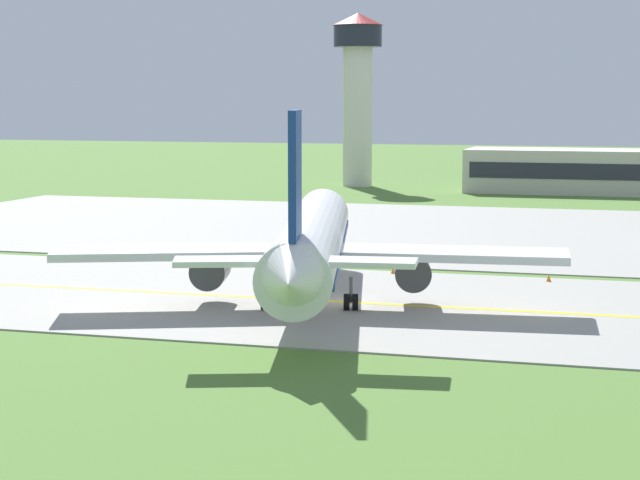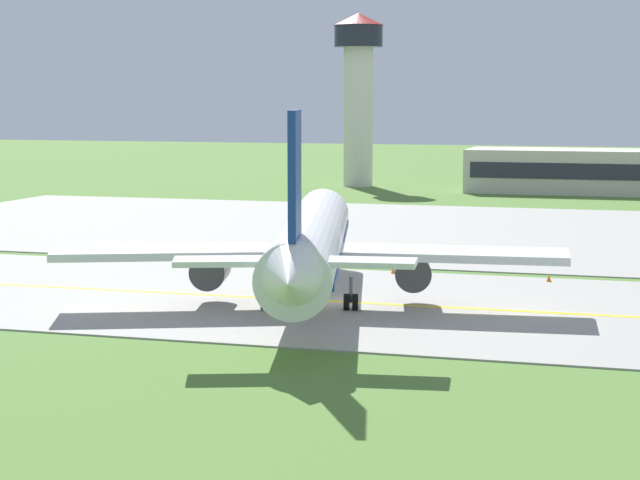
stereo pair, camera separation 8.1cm
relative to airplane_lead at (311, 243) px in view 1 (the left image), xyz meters
The scene contains 8 objects.
ground_plane 4.60m from the airplane_lead, 52.66° to the left, with size 500.00×500.00×0.00m, color #517A33.
taxiway_strip 4.55m from the airplane_lead, 52.66° to the left, with size 240.00×28.00×0.10m, color #9E9B93.
apron_pad 45.21m from the airplane_lead, 75.56° to the left, with size 140.00×52.00×0.10m, color #9E9B93.
taxiway_centreline 4.50m from the airplane_lead, 52.66° to the left, with size 220.00×0.60×0.01m, color yellow.
airplane_lead is the anchor object (origin of this frame).
control_tower 101.69m from the airplane_lead, 102.85° to the left, with size 7.60×7.60×25.72m.
traffic_cone_near_edge 15.15m from the airplane_lead, 81.69° to the left, with size 0.44×0.44×0.60m, color orange.
traffic_cone_mid_edge 19.96m from the airplane_lead, 45.36° to the left, with size 0.44×0.44×0.60m, color orange.
Camera 1 is at (19.92, -71.51, 13.35)m, focal length 64.91 mm.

